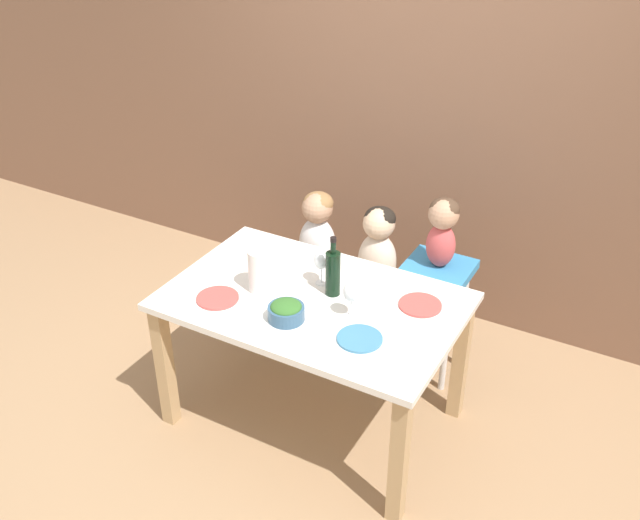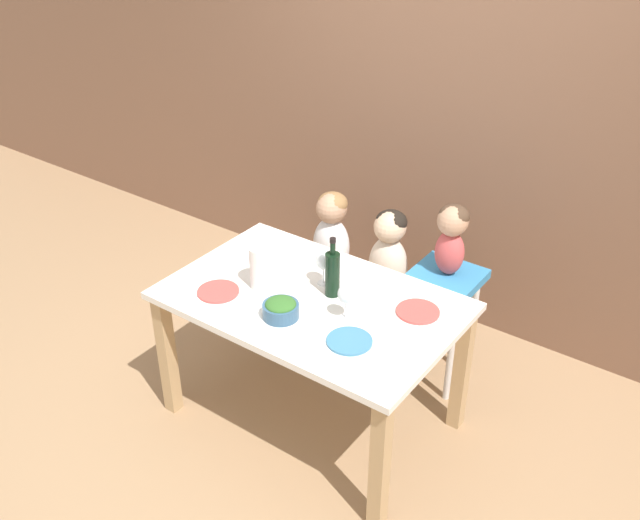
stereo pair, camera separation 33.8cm
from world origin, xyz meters
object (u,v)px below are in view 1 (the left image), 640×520
(chair_right_highchair, at_px, (436,290))
(dinner_plate_back_right, at_px, (420,305))
(chair_far_left, at_px, (317,281))
(person_baby_right, at_px, (443,227))
(person_child_left, at_px, (317,230))
(chair_far_center, at_px, (375,298))
(paper_towel_roll, at_px, (261,270))
(dinner_plate_front_left, at_px, (218,298))
(wine_glass_near, at_px, (351,293))
(person_child_center, at_px, (378,247))
(wine_glass_far, at_px, (322,261))
(dinner_plate_front_right, at_px, (360,339))
(wine_bottle, at_px, (333,272))
(salad_bowl_large, at_px, (286,311))
(dinner_plate_back_left, at_px, (269,255))

(chair_right_highchair, height_order, dinner_plate_back_right, dinner_plate_back_right)
(chair_far_left, bearing_deg, person_baby_right, 0.17)
(chair_right_highchair, xyz_separation_m, person_child_left, (-0.74, 0.00, 0.17))
(chair_far_center, distance_m, chair_right_highchair, 0.40)
(person_baby_right, bearing_deg, paper_towel_roll, -131.84)
(person_baby_right, bearing_deg, dinner_plate_back_right, -79.96)
(chair_right_highchair, height_order, dinner_plate_front_left, dinner_plate_front_left)
(wine_glass_near, bearing_deg, chair_far_left, 129.13)
(chair_far_left, bearing_deg, paper_towel_roll, -82.78)
(chair_far_center, distance_m, person_child_center, 0.34)
(paper_towel_roll, bearing_deg, chair_right_highchair, 48.08)
(wine_glass_far, bearing_deg, chair_far_center, 83.11)
(wine_glass_near, xyz_separation_m, dinner_plate_front_right, (0.12, -0.14, -0.12))
(wine_glass_near, bearing_deg, person_child_left, 129.07)
(chair_right_highchair, distance_m, wine_bottle, 0.75)
(chair_right_highchair, bearing_deg, dinner_plate_back_right, -79.92)
(salad_bowl_large, bearing_deg, wine_glass_near, 34.19)
(chair_far_left, relative_size, person_child_left, 0.88)
(chair_right_highchair, xyz_separation_m, dinner_plate_back_right, (0.08, -0.48, 0.21))
(chair_right_highchair, bearing_deg, paper_towel_roll, -131.92)
(dinner_plate_back_right, bearing_deg, dinner_plate_back_left, 176.78)
(person_child_center, height_order, wine_glass_far, person_child_center)
(paper_towel_roll, bearing_deg, wine_glass_far, 40.70)
(wine_bottle, xyz_separation_m, wine_glass_near, (0.16, -0.12, 0.01))
(wine_glass_near, bearing_deg, chair_right_highchair, 76.83)
(dinner_plate_back_right, bearing_deg, salad_bowl_large, -141.23)
(dinner_plate_front_left, bearing_deg, dinner_plate_front_right, 3.43)
(person_child_center, height_order, wine_glass_near, person_child_center)
(dinner_plate_back_left, relative_size, dinner_plate_front_right, 1.00)
(wine_bottle, height_order, paper_towel_roll, wine_bottle)
(chair_far_center, xyz_separation_m, chair_right_highchair, (0.36, 0.00, 0.17))
(person_baby_right, bearing_deg, chair_right_highchair, -90.00)
(salad_bowl_large, xyz_separation_m, dinner_plate_front_left, (-0.38, -0.02, -0.04))
(wine_glass_near, bearing_deg, dinner_plate_back_left, 156.02)
(paper_towel_roll, height_order, dinner_plate_front_right, paper_towel_roll)
(chair_far_left, distance_m, chair_far_center, 0.38)
(person_baby_right, bearing_deg, dinner_plate_back_left, -151.75)
(chair_far_left, distance_m, person_baby_right, 0.93)
(chair_far_left, distance_m, paper_towel_roll, 0.88)
(person_baby_right, height_order, wine_bottle, person_baby_right)
(paper_towel_roll, bearing_deg, chair_far_center, 68.02)
(person_child_center, relative_size, dinner_plate_back_left, 2.49)
(chair_far_left, relative_size, wine_bottle, 1.43)
(wine_glass_far, xyz_separation_m, dinner_plate_front_left, (-0.37, -0.37, -0.12))
(chair_far_center, bearing_deg, chair_right_highchair, 0.00)
(person_child_left, bearing_deg, dinner_plate_front_left, -93.00)
(chair_far_center, distance_m, wine_glass_far, 0.73)
(dinner_plate_front_left, relative_size, dinner_plate_back_left, 1.00)
(person_child_left, xyz_separation_m, dinner_plate_front_left, (-0.05, -0.90, 0.04))
(paper_towel_roll, distance_m, dinner_plate_front_right, 0.62)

